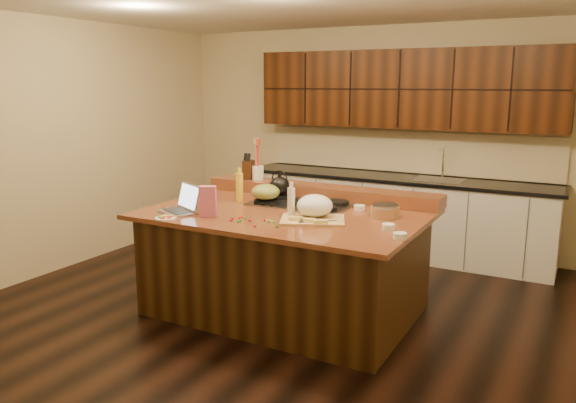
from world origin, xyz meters
The scene contains 34 objects.
room centered at (0.00, 0.00, 1.35)m, with size 5.52×5.02×2.72m.
island centered at (0.00, 0.00, 0.46)m, with size 2.40×1.60×0.92m.
back_ledge centered at (0.00, 0.70, 0.98)m, with size 2.40×0.30×0.12m, color black.
cooktop centered at (0.00, 0.30, 0.94)m, with size 0.92×0.52×0.05m.
back_counter centered at (0.30, 2.23, 0.98)m, with size 3.70×0.66×2.40m.
kettle centered at (-0.30, 0.43, 1.05)m, with size 0.20×0.20×0.18m, color black.
green_bowl centered at (-0.30, 0.17, 1.04)m, with size 0.26×0.26×0.14m, color olive.
laptop centered at (-0.78, -0.44, 0.98)m, with size 0.43×0.40×0.24m.
oil_bottle centered at (-0.59, 0.17, 1.06)m, with size 0.07×0.07×0.27m, color yellow.
vinegar_bottle centered at (0.15, -0.16, 1.04)m, with size 0.06×0.06×0.25m, color silver.
wooden_tray centered at (0.35, -0.15, 1.01)m, with size 0.62×0.55×0.21m.
ramekin_a centered at (1.15, -0.38, 0.94)m, with size 0.10×0.10×0.04m, color white.
ramekin_b centered at (0.99, -0.17, 0.94)m, with size 0.10×0.10×0.04m, color white.
ramekin_c centered at (0.55, 0.36, 0.94)m, with size 0.10×0.10×0.04m, color white.
strainer_bowl centered at (0.83, 0.22, 0.97)m, with size 0.24×0.24×0.09m, color #996B3F.
kitchen_timer centered at (0.34, -0.37, 0.96)m, with size 0.08×0.08×0.07m, color silver.
pink_bag centered at (-0.48, -0.48, 1.05)m, with size 0.14×0.07×0.26m, color #C55C7F.
candy_plate centered at (-0.74, -0.71, 0.93)m, with size 0.18×0.18×0.01m, color white.
package_box centered at (-1.13, 0.05, 0.98)m, with size 0.09×0.06×0.13m, color gold.
utensil_crock centered at (-0.71, 0.70, 1.11)m, with size 0.12×0.12×0.14m, color white.
knife_block centered at (-0.81, 0.70, 1.14)m, with size 0.10×0.16×0.19m, color black.
gumdrop_0 centered at (-0.21, -0.53, 0.93)m, with size 0.02×0.02×0.02m, color red.
gumdrop_1 centered at (0.12, -0.41, 0.93)m, with size 0.02×0.02×0.02m, color #198C26.
gumdrop_2 centered at (0.05, -0.59, 0.93)m, with size 0.02×0.02×0.02m, color red.
gumdrop_3 centered at (-0.13, -0.54, 0.93)m, with size 0.02×0.02×0.02m, color #198C26.
gumdrop_4 centered at (0.02, -0.39, 0.93)m, with size 0.02×0.02×0.02m, color red.
gumdrop_5 centered at (0.08, -0.41, 0.93)m, with size 0.02×0.02×0.02m, color #198C26.
gumdrop_6 centered at (-0.19, -0.42, 0.93)m, with size 0.02×0.02×0.02m, color red.
gumdrop_7 centered at (-0.16, -0.41, 0.93)m, with size 0.02×0.02×0.02m, color #198C26.
gumdrop_8 centered at (-0.20, -0.38, 0.93)m, with size 0.02×0.02×0.02m, color red.
gumdrop_9 centered at (-0.14, -0.49, 0.93)m, with size 0.02×0.02×0.02m, color #198C26.
gumdrop_10 centered at (-0.08, -0.45, 0.93)m, with size 0.02×0.02×0.02m, color red.
gumdrop_11 centered at (0.21, -0.52, 0.93)m, with size 0.02×0.02×0.02m, color #198C26.
gumdrop_12 centered at (-0.24, -0.47, 0.93)m, with size 0.02×0.02×0.02m, color red.
Camera 1 is at (2.31, -4.18, 2.02)m, focal length 35.00 mm.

